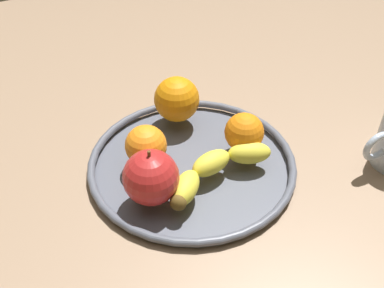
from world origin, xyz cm
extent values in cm
cube|color=#91755B|center=(0.00, 0.00, -2.00)|extent=(155.52, 155.52, 4.00)
cylinder|color=#525662|center=(0.00, 0.00, 0.30)|extent=(30.87, 30.87, 0.60)
torus|color=#525662|center=(0.00, 0.00, 1.20)|extent=(32.16, 32.16, 1.20)
ellipsoid|color=yellow|center=(-7.60, 4.17, 3.49)|extent=(7.31, 5.46, 3.39)
ellipsoid|color=yellow|center=(-1.37, 3.72, 3.49)|extent=(7.11, 4.69, 3.39)
ellipsoid|color=yellow|center=(4.12, 6.71, 3.49)|extent=(7.02, 7.02, 3.39)
ellipsoid|color=brown|center=(6.21, 8.79, 3.49)|extent=(3.09, 3.09, 2.37)
sphere|color=#B42323|center=(8.45, 4.89, 5.71)|extent=(7.81, 7.81, 7.81)
cylinder|color=#593819|center=(8.45, 4.89, 9.81)|extent=(0.44, 0.44, 1.20)
sphere|color=orange|center=(-2.18, -10.60, 5.60)|extent=(7.59, 7.59, 7.59)
sphere|color=orange|center=(-8.44, 0.97, 4.87)|extent=(6.14, 6.14, 6.14)
sphere|color=orange|center=(6.44, -2.41, 4.96)|extent=(6.31, 6.31, 6.31)
torus|color=silver|center=(-24.42, 12.54, 5.17)|extent=(5.14, 1.00, 5.14)
camera|label=1|loc=(22.31, 47.44, 49.65)|focal=43.14mm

